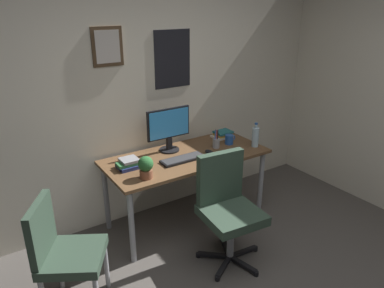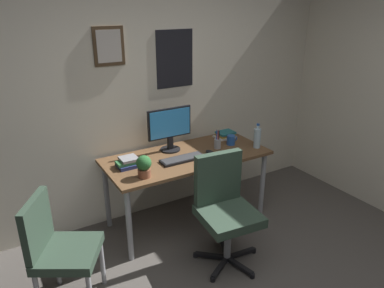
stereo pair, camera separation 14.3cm
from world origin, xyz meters
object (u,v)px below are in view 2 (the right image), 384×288
at_px(coffee_mug_near, 231,140).
at_px(keyboard, 183,159).
at_px(potted_plant, 144,166).
at_px(computer_mouse, 210,152).
at_px(pen_cup, 217,143).
at_px(book_stack_left, 225,135).
at_px(water_bottle, 257,138).
at_px(office_chair, 224,204).
at_px(monitor, 170,127).
at_px(book_stack_right, 128,163).
at_px(side_chair, 58,246).

bearing_deg(coffee_mug_near, keyboard, -171.63).
bearing_deg(potted_plant, computer_mouse, 9.89).
relative_size(pen_cup, book_stack_left, 0.92).
distance_m(water_bottle, potted_plant, 1.26).
bearing_deg(coffee_mug_near, potted_plant, -167.97).
bearing_deg(water_bottle, computer_mouse, 168.79).
bearing_deg(office_chair, monitor, 93.64).
bearing_deg(pen_cup, book_stack_right, 177.37).
distance_m(office_chair, side_chair, 1.33).
bearing_deg(book_stack_right, computer_mouse, -9.46).
relative_size(office_chair, side_chair, 1.09).
distance_m(office_chair, keyboard, 0.63).
height_order(book_stack_left, book_stack_right, book_stack_right).
xyz_separation_m(keyboard, book_stack_left, (0.69, 0.29, 0.02)).
height_order(monitor, pen_cup, monitor).
bearing_deg(water_bottle, book_stack_right, 169.86).
bearing_deg(keyboard, potted_plant, -163.01).
bearing_deg(office_chair, book_stack_right, 128.42).
height_order(water_bottle, potted_plant, water_bottle).
xyz_separation_m(coffee_mug_near, book_stack_right, (-1.12, 0.03, -0.01)).
bearing_deg(book_stack_left, potted_plant, -159.58).
relative_size(water_bottle, pen_cup, 1.26).
xyz_separation_m(monitor, potted_plant, (-0.46, -0.42, -0.13)).
relative_size(monitor, keyboard, 1.07).
bearing_deg(book_stack_right, office_chair, -51.58).
distance_m(coffee_mug_near, potted_plant, 1.10).
distance_m(monitor, book_stack_right, 0.57).
distance_m(pen_cup, book_stack_right, 0.95).
height_order(computer_mouse, book_stack_right, book_stack_right).
height_order(side_chair, keyboard, side_chair).
relative_size(water_bottle, coffee_mug_near, 2.04).
height_order(keyboard, pen_cup, pen_cup).
distance_m(book_stack_left, book_stack_right, 1.20).
relative_size(office_chair, water_bottle, 3.76).
bearing_deg(computer_mouse, keyboard, 178.72).
height_order(monitor, potted_plant, monitor).
height_order(potted_plant, book_stack_right, potted_plant).
distance_m(side_chair, coffee_mug_near, 1.96).
bearing_deg(book_stack_right, side_chair, -144.63).
relative_size(coffee_mug_near, book_stack_right, 0.63).
bearing_deg(computer_mouse, coffee_mug_near, 16.79).
xyz_separation_m(computer_mouse, pen_cup, (0.15, 0.09, 0.04)).
bearing_deg(computer_mouse, potted_plant, -170.11).
distance_m(side_chair, computer_mouse, 1.62).
relative_size(computer_mouse, book_stack_right, 0.56).
bearing_deg(side_chair, coffee_mug_near, 14.93).
distance_m(side_chair, book_stack_right, 0.96).
xyz_separation_m(water_bottle, pen_cup, (-0.36, 0.19, -0.05)).
bearing_deg(book_stack_right, monitor, 17.05).
bearing_deg(coffee_mug_near, book_stack_right, 178.30).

